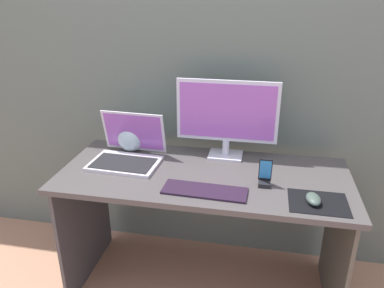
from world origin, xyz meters
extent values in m
plane|color=tan|center=(0.00, 0.00, 0.00)|extent=(8.00, 8.00, 0.00)
cube|color=#5B685F|center=(0.00, 0.41, 1.25)|extent=(6.00, 0.04, 2.50)
cube|color=#4A4544|center=(0.00, 0.00, 0.70)|extent=(1.43, 0.62, 0.03)
cube|color=#474345|center=(-0.67, 0.00, 0.35)|extent=(0.02, 0.58, 0.69)
cube|color=#504C42|center=(0.67, 0.00, 0.35)|extent=(0.02, 0.58, 0.69)
cube|color=silver|center=(0.08, 0.22, 0.72)|extent=(0.18, 0.14, 0.01)
cylinder|color=silver|center=(0.08, 0.22, 0.77)|extent=(0.04, 0.04, 0.08)
cube|color=silver|center=(0.08, 0.22, 0.98)|extent=(0.53, 0.02, 0.33)
cube|color=#A559BF|center=(0.08, 0.21, 0.98)|extent=(0.50, 0.00, 0.29)
cube|color=silver|center=(-0.42, 0.01, 0.73)|extent=(0.36, 0.26, 0.02)
cube|color=black|center=(-0.42, 0.00, 0.74)|extent=(0.32, 0.20, 0.00)
cube|color=silver|center=(-0.41, 0.16, 0.85)|extent=(0.35, 0.07, 0.23)
cube|color=#A559BF|center=(-0.41, 0.15, 0.85)|extent=(0.32, 0.06, 0.20)
sphere|color=silver|center=(-0.45, 0.20, 0.79)|extent=(0.15, 0.15, 0.15)
cube|color=#26182A|center=(0.03, -0.18, 0.72)|extent=(0.39, 0.14, 0.01)
cube|color=black|center=(0.53, -0.18, 0.72)|extent=(0.25, 0.20, 0.00)
ellipsoid|color=#415249|center=(0.50, -0.19, 0.74)|extent=(0.07, 0.11, 0.04)
cube|color=black|center=(0.30, -0.07, 0.73)|extent=(0.06, 0.05, 0.02)
cube|color=black|center=(0.30, -0.06, 0.80)|extent=(0.06, 0.03, 0.12)
cube|color=#338CD8|center=(0.30, -0.06, 0.80)|extent=(0.05, 0.02, 0.10)
camera|label=1|loc=(0.26, -1.64, 1.58)|focal=35.27mm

